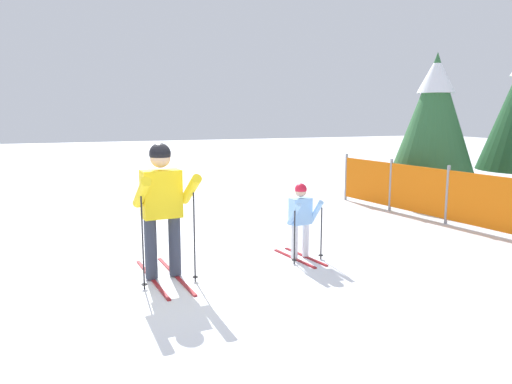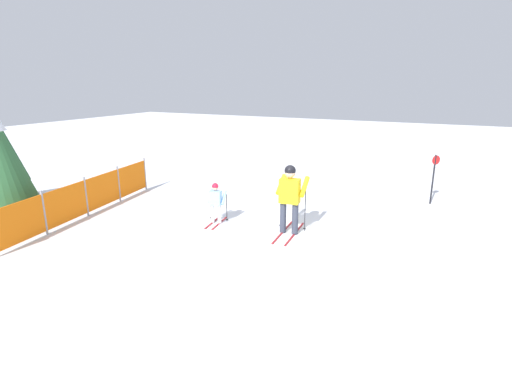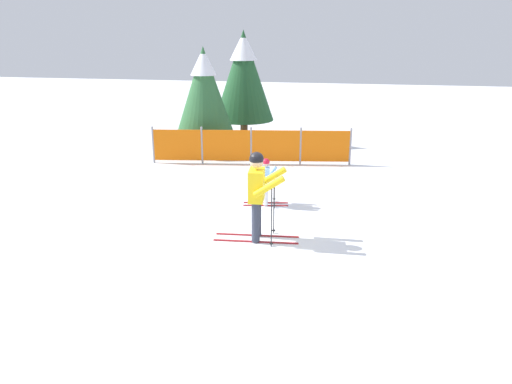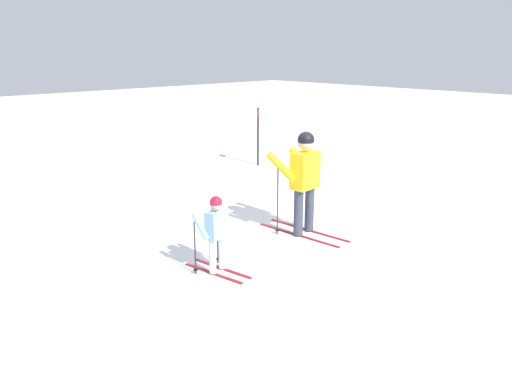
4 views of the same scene
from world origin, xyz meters
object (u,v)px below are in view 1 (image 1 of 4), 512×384
object	(u,v)px
skier_adult	(162,199)
conifer_far	(435,112)
safety_fence	(447,195)
skier_child	(301,215)

from	to	relation	value
skier_adult	conifer_far	size ratio (longest dim) A/B	0.51
safety_fence	conifer_far	bearing A→B (deg)	148.79
skier_adult	conifer_far	world-z (taller)	conifer_far
safety_fence	conifer_far	size ratio (longest dim) A/B	1.74
skier_child	safety_fence	xyz separation A→B (m)	(-1.08, 3.58, -0.08)
skier_child	conifer_far	size ratio (longest dim) A/B	0.32
skier_child	safety_fence	world-z (taller)	safety_fence
skier_adult	skier_child	xyz separation A→B (m)	(-0.18, 2.02, -0.40)
skier_child	skier_adult	bearing A→B (deg)	-94.18
safety_fence	conifer_far	world-z (taller)	conifer_far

